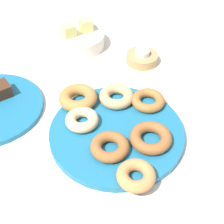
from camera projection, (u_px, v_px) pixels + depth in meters
ground_plane at (117, 135)px, 0.77m from camera, size 2.40×2.40×0.00m
donut_plate at (117, 133)px, 0.76m from camera, size 0.31×0.31×0.02m
donut_0 at (116, 96)px, 0.82m from camera, size 0.12×0.12×0.03m
donut_1 at (148, 100)px, 0.81m from camera, size 0.09×0.09×0.02m
donut_2 at (82, 120)px, 0.76m from camera, size 0.11×0.11×0.02m
donut_3 at (78, 98)px, 0.81m from camera, size 0.12×0.12×0.03m
donut_4 at (110, 147)px, 0.70m from camera, size 0.11×0.11×0.02m
donut_5 at (151, 138)px, 0.72m from camera, size 0.13×0.13×0.03m
donut_6 at (136, 175)px, 0.65m from camera, size 0.11×0.11×0.03m
brownie_far at (0, 90)px, 0.84m from camera, size 0.06×0.06×0.03m
candle_holder at (142, 58)px, 0.97m from camera, size 0.09×0.09×0.03m
tealight at (142, 52)px, 0.95m from camera, size 0.04×0.04×0.01m
fruit_bowl at (79, 40)px, 1.02m from camera, size 0.16×0.16×0.04m
melon_chunk_left at (70, 30)px, 0.99m from camera, size 0.04×0.04×0.04m
melon_chunk_right at (86, 25)px, 1.01m from camera, size 0.04×0.04×0.04m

